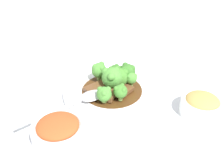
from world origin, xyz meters
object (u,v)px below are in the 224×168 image
object	(u,v)px
broccoli_floret_2	(104,94)
side_bowl_kimchi	(59,130)
broccoli_floret_5	(111,78)
broccoli_floret_8	(123,71)
broccoli_floret_0	(120,91)
serving_spoon	(85,98)
broccoli_floret_1	(119,76)
beef_strip_2	(96,87)
beef_strip_1	(122,91)
broccoli_floret_6	(115,71)
sauce_dish	(51,76)
main_plate	(112,91)
beef_strip_0	(110,94)
broccoli_floret_7	(131,78)
broccoli_floret_4	(127,71)
broccoli_floret_3	(100,70)
side_bowl_appetizer	(201,105)

from	to	relation	value
broccoli_floret_2	side_bowl_kimchi	world-z (taller)	broccoli_floret_2
broccoli_floret_5	broccoli_floret_8	world-z (taller)	broccoli_floret_5
broccoli_floret_0	serving_spoon	size ratio (longest dim) A/B	0.18
broccoli_floret_1	broccoli_floret_5	xyz separation A→B (m)	(0.00, -0.03, 0.01)
broccoli_floret_1	broccoli_floret_0	bearing A→B (deg)	-37.06
beef_strip_2	broccoli_floret_1	xyz separation A→B (m)	(0.02, 0.06, 0.02)
broccoli_floret_5	beef_strip_1	bearing A→B (deg)	27.03
beef_strip_2	broccoli_floret_6	distance (m)	0.08
broccoli_floret_1	sauce_dish	distance (m)	0.22
main_plate	broccoli_floret_6	size ratio (longest dim) A/B	6.18
broccoli_floret_1	side_bowl_kimchi	size ratio (longest dim) A/B	0.45
main_plate	broccoli_floret_5	distance (m)	0.05
broccoli_floret_1	broccoli_floret_6	bearing A→B (deg)	157.57
beef_strip_0	broccoli_floret_2	distance (m)	0.04
broccoli_floret_6	broccoli_floret_7	world-z (taller)	broccoli_floret_6
beef_strip_2	broccoli_floret_1	bearing A→B (deg)	68.69
beef_strip_1	broccoli_floret_1	distance (m)	0.04
broccoli_floret_2	broccoli_floret_6	xyz separation A→B (m)	(-0.07, 0.09, -0.00)
broccoli_floret_5	serving_spoon	distance (m)	0.09
broccoli_floret_1	serving_spoon	world-z (taller)	broccoli_floret_1
beef_strip_1	broccoli_floret_6	xyz separation A→B (m)	(-0.06, 0.03, 0.02)
broccoli_floret_2	serving_spoon	xyz separation A→B (m)	(-0.04, -0.03, -0.02)
beef_strip_2	broccoli_floret_7	xyz separation A→B (m)	(0.05, 0.08, 0.02)
broccoli_floret_6	broccoli_floret_8	size ratio (longest dim) A/B	1.16
broccoli_floret_2	broccoli_floret_4	distance (m)	0.11
broccoli_floret_3	side_bowl_appetizer	distance (m)	0.29
broccoli_floret_4	broccoli_floret_7	size ratio (longest dim) A/B	1.36
broccoli_floret_6	serving_spoon	xyz separation A→B (m)	(0.03, -0.13, -0.02)
broccoli_floret_4	side_bowl_appetizer	xyz separation A→B (m)	(0.20, 0.06, -0.03)
broccoli_floret_0	broccoli_floret_6	bearing A→B (deg)	147.78
beef_strip_1	broccoli_floret_7	xyz separation A→B (m)	(-0.01, 0.04, 0.02)
broccoli_floret_1	broccoli_floret_6	size ratio (longest dim) A/B	1.24
broccoli_floret_7	serving_spoon	bearing A→B (deg)	-100.37
broccoli_floret_3	broccoli_floret_4	distance (m)	0.08
main_plate	sauce_dish	bearing A→B (deg)	-154.57
beef_strip_0	broccoli_floret_1	distance (m)	0.06
broccoli_floret_0	broccoli_floret_5	bearing A→B (deg)	167.05
broccoli_floret_5	serving_spoon	bearing A→B (deg)	-93.90
beef_strip_2	side_bowl_kimchi	size ratio (longest dim) A/B	0.57
broccoli_floret_8	sauce_dish	world-z (taller)	broccoli_floret_8
broccoli_floret_2	sauce_dish	bearing A→B (deg)	-170.81
broccoli_floret_2	broccoli_floret_6	world-z (taller)	same
beef_strip_2	serving_spoon	world-z (taller)	serving_spoon
broccoli_floret_8	serving_spoon	xyz separation A→B (m)	(0.02, -0.15, -0.02)
beef_strip_0	broccoli_floret_1	bearing A→B (deg)	117.39
main_plate	broccoli_floret_1	bearing A→B (deg)	94.93
side_bowl_kimchi	broccoli_floret_6	bearing A→B (deg)	111.65
main_plate	broccoli_floret_2	xyz separation A→B (m)	(0.03, -0.05, 0.03)
sauce_dish	beef_strip_1	bearing A→B (deg)	24.56
broccoli_floret_0	serving_spoon	world-z (taller)	broccoli_floret_0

